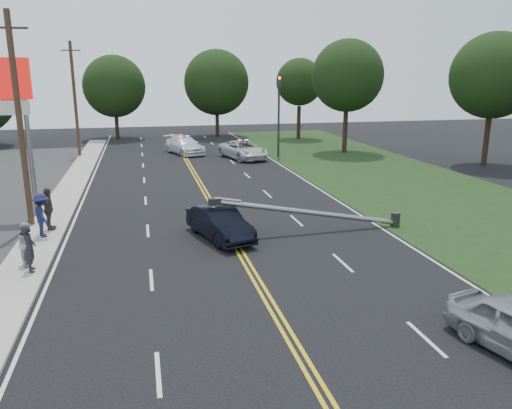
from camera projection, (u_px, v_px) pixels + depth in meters
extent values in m
plane|color=black|center=(280.00, 320.00, 15.07)|extent=(120.00, 120.00, 0.00)
cube|color=#ABA69A|center=(42.00, 237.00, 22.64)|extent=(1.80, 70.00, 0.12)
cube|color=black|center=(466.00, 209.00, 27.45)|extent=(12.00, 80.00, 0.01)
cube|color=gold|center=(225.00, 225.00, 24.49)|extent=(0.36, 80.00, 0.00)
cylinder|color=gray|center=(30.00, 150.00, 25.34)|extent=(0.24, 0.24, 7.00)
cylinder|color=#2D2D30|center=(279.00, 117.00, 44.27)|extent=(0.20, 0.20, 7.00)
cube|color=#2D2D30|center=(279.00, 81.00, 43.49)|extent=(0.28, 0.28, 0.90)
sphere|color=#FF0C07|center=(280.00, 78.00, 43.26)|extent=(0.22, 0.22, 0.22)
cylinder|color=#2D2D30|center=(395.00, 219.00, 24.29)|extent=(0.44, 0.44, 0.70)
cylinder|color=gray|center=(309.00, 213.00, 23.16)|extent=(8.90, 0.24, 1.80)
cube|color=#2D2D30|center=(214.00, 202.00, 21.99)|extent=(0.55, 0.32, 0.30)
cylinder|color=#382619|center=(20.00, 123.00, 23.10)|extent=(0.28, 0.28, 10.00)
cube|color=#382619|center=(8.00, 28.00, 22.03)|extent=(1.60, 0.10, 0.10)
cylinder|color=#382619|center=(75.00, 100.00, 43.83)|extent=(0.28, 0.28, 10.00)
cube|color=#382619|center=(70.00, 50.00, 42.77)|extent=(1.60, 0.10, 0.10)
cylinder|color=black|center=(117.00, 124.00, 57.34)|extent=(0.44, 0.44, 3.42)
sphere|color=black|center=(114.00, 86.00, 56.28)|extent=(6.94, 6.94, 6.94)
cylinder|color=black|center=(217.00, 121.00, 59.34)|extent=(0.44, 0.44, 3.65)
sphere|color=black|center=(216.00, 82.00, 58.22)|extent=(7.56, 7.56, 7.56)
cylinder|color=black|center=(299.00, 122.00, 57.30)|extent=(0.44, 0.44, 3.70)
sphere|color=black|center=(300.00, 82.00, 56.16)|extent=(5.28, 5.28, 5.28)
cylinder|color=black|center=(345.00, 131.00, 46.95)|extent=(0.44, 0.44, 4.11)
sphere|color=black|center=(348.00, 76.00, 45.68)|extent=(6.57, 6.57, 6.57)
cylinder|color=black|center=(486.00, 140.00, 40.12)|extent=(0.44, 0.44, 4.13)
sphere|color=black|center=(494.00, 76.00, 38.85)|extent=(6.67, 6.67, 6.67)
imported|color=black|center=(220.00, 223.00, 22.41)|extent=(2.74, 4.61, 1.44)
imported|color=silver|center=(243.00, 150.00, 43.78)|extent=(4.05, 6.10, 1.56)
imported|color=white|center=(185.00, 145.00, 46.49)|extent=(3.91, 5.89, 1.59)
imported|color=#212228|center=(29.00, 248.00, 18.31)|extent=(0.54, 0.72, 1.80)
imported|color=#B1B1B6|center=(27.00, 244.00, 18.97)|extent=(0.76, 0.91, 1.68)
imported|color=#1B1D45|center=(42.00, 215.00, 22.25)|extent=(1.19, 1.47, 1.98)
imported|color=#4F433F|center=(48.00, 209.00, 23.23)|extent=(0.55, 1.20, 2.02)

